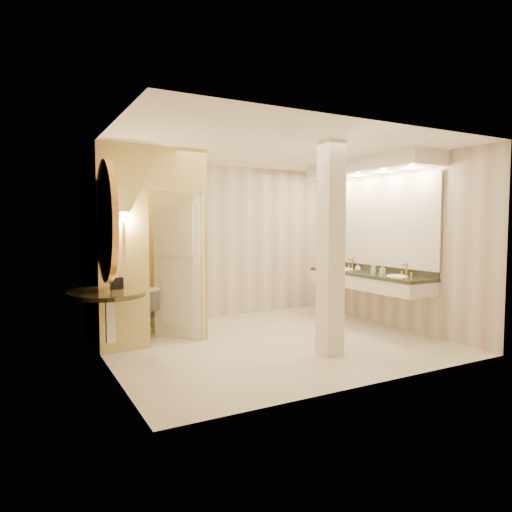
# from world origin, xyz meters

# --- Properties ---
(floor) EXTENTS (4.50, 4.50, 0.00)m
(floor) POSITION_xyz_m (0.00, 0.00, 0.00)
(floor) COLOR beige
(floor) RESTS_ON ground
(ceiling) EXTENTS (4.50, 4.50, 0.00)m
(ceiling) POSITION_xyz_m (0.00, 0.00, 2.70)
(ceiling) COLOR white
(ceiling) RESTS_ON wall_back
(wall_back) EXTENTS (4.50, 0.02, 2.70)m
(wall_back) POSITION_xyz_m (0.00, 2.00, 1.35)
(wall_back) COLOR beige
(wall_back) RESTS_ON floor
(wall_front) EXTENTS (4.50, 0.02, 2.70)m
(wall_front) POSITION_xyz_m (0.00, -2.00, 1.35)
(wall_front) COLOR beige
(wall_front) RESTS_ON floor
(wall_left) EXTENTS (0.02, 4.00, 2.70)m
(wall_left) POSITION_xyz_m (-2.25, 0.00, 1.35)
(wall_left) COLOR beige
(wall_left) RESTS_ON floor
(wall_right) EXTENTS (0.02, 4.00, 2.70)m
(wall_right) POSITION_xyz_m (2.25, 0.00, 1.35)
(wall_right) COLOR beige
(wall_right) RESTS_ON floor
(toilet_closet) EXTENTS (1.50, 1.55, 2.70)m
(toilet_closet) POSITION_xyz_m (-1.14, 0.96, 1.39)
(toilet_closet) COLOR #E3CC77
(toilet_closet) RESTS_ON floor
(wall_sconce) EXTENTS (0.14, 0.14, 0.42)m
(wall_sconce) POSITION_xyz_m (-1.93, 0.43, 1.73)
(wall_sconce) COLOR gold
(wall_sconce) RESTS_ON toilet_closet
(vanity) EXTENTS (0.75, 2.53, 2.09)m
(vanity) POSITION_xyz_m (1.98, 0.16, 1.63)
(vanity) COLOR white
(vanity) RESTS_ON floor
(console_shelf) EXTENTS (1.12, 1.12, 2.01)m
(console_shelf) POSITION_xyz_m (-2.21, 0.05, 1.35)
(console_shelf) COLOR black
(console_shelf) RESTS_ON floor
(pillar) EXTENTS (0.26, 0.26, 2.70)m
(pillar) POSITION_xyz_m (0.35, -0.90, 1.35)
(pillar) COLOR white
(pillar) RESTS_ON floor
(tissue_box) EXTENTS (0.14, 0.14, 0.14)m
(tissue_box) POSITION_xyz_m (-2.08, 0.17, 0.95)
(tissue_box) COLOR black
(tissue_box) RESTS_ON console_shelf
(toilet) EXTENTS (0.52, 0.78, 0.73)m
(toilet) POSITION_xyz_m (-1.36, 1.36, 0.37)
(toilet) COLOR white
(toilet) RESTS_ON floor
(soap_bottle_a) EXTENTS (0.06, 0.07, 0.14)m
(soap_bottle_a) POSITION_xyz_m (1.95, -0.15, 0.95)
(soap_bottle_a) COLOR beige
(soap_bottle_a) RESTS_ON vanity
(soap_bottle_b) EXTENTS (0.11, 0.11, 0.12)m
(soap_bottle_b) POSITION_xyz_m (1.86, 0.32, 0.94)
(soap_bottle_b) COLOR silver
(soap_bottle_b) RESTS_ON vanity
(soap_bottle_c) EXTENTS (0.10, 0.10, 0.20)m
(soap_bottle_c) POSITION_xyz_m (1.91, 0.01, 0.97)
(soap_bottle_c) COLOR #C6B28C
(soap_bottle_c) RESTS_ON vanity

